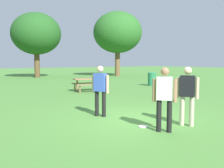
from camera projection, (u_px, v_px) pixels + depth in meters
ground_plane at (134, 118)px, 8.05m from camera, size 120.00×120.00×0.00m
person_thrower at (100, 88)px, 8.24m from camera, size 0.38×0.54×1.64m
person_catcher at (187, 92)px, 7.02m from camera, size 0.38×0.54×1.64m
person_bystander at (164, 95)px, 6.41m from camera, size 0.43×0.49×1.64m
frisbee at (143, 126)px, 6.98m from camera, size 0.25×0.25×0.03m
picnic_table_near at (88, 82)px, 15.17m from camera, size 1.96×1.74×0.77m
trash_can_beside_table at (152, 79)px, 18.58m from camera, size 0.59×0.59×0.96m
tree_back_left at (36, 34)px, 27.39m from camera, size 5.27×5.27×6.96m
tree_back_right at (118, 33)px, 29.93m from camera, size 5.69×5.69×7.56m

